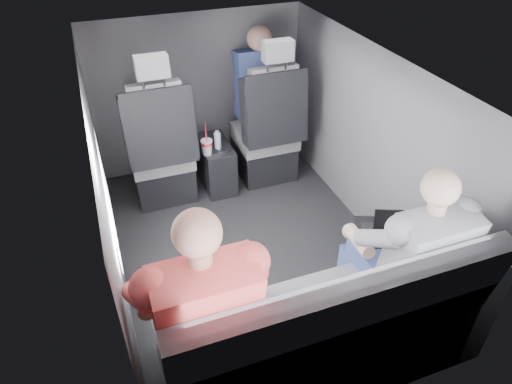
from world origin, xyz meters
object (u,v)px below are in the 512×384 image
object	(u,v)px
front_seat_left	(161,156)
center_console	(216,164)
passenger_front_right	(259,86)
passenger_rear_left	(200,310)
water_bottle	(218,141)
passenger_rear_right	(405,255)
rear_bench	(321,336)
soda_cup	(207,147)
front_seat_right	(267,137)
laptop_black	(392,230)
laptop_white	(190,285)

from	to	relation	value
front_seat_left	center_console	size ratio (longest dim) A/B	2.64
passenger_front_right	front_seat_left	bearing A→B (deg)	-164.40
passenger_rear_left	water_bottle	bearing A→B (deg)	71.51
passenger_rear_right	passenger_rear_left	bearing A→B (deg)	-179.94
passenger_rear_right	center_console	bearing A→B (deg)	105.33
rear_bench	water_bottle	bearing A→B (deg)	89.89
soda_cup	passenger_rear_left	xyz separation A→B (m)	(-0.49, -1.71, 0.18)
front_seat_right	passenger_front_right	distance (m)	0.44
water_bottle	passenger_front_right	xyz separation A→B (m)	(0.47, 0.30, 0.28)
center_console	passenger_front_right	size ratio (longest dim) A/B	0.59
passenger_front_right	soda_cup	bearing A→B (deg)	-147.91
center_console	passenger_rear_left	distance (m)	1.99
front_seat_left	passenger_front_right	bearing A→B (deg)	15.60
laptop_black	passenger_rear_left	size ratio (longest dim) A/B	0.32
front_seat_left	water_bottle	distance (m)	0.46
laptop_black	passenger_rear_right	size ratio (longest dim) A/B	0.34
soda_cup	laptop_white	size ratio (longest dim) A/B	0.76
passenger_rear_right	water_bottle	bearing A→B (deg)	105.94
laptop_black	passenger_rear_right	xyz separation A→B (m)	(-0.04, -0.18, -0.01)
laptop_white	laptop_black	distance (m)	1.14
water_bottle	laptop_white	distance (m)	1.71
soda_cup	passenger_rear_left	distance (m)	1.78
front_seat_right	passenger_front_right	size ratio (longest dim) A/B	1.54
passenger_rear_left	passenger_front_right	xyz separation A→B (m)	(1.06, 2.07, 0.10)
center_console	rear_bench	size ratio (longest dim) A/B	0.30
center_console	passenger_rear_left	bearing A→B (deg)	-107.59
front_seat_right	passenger_rear_left	bearing A→B (deg)	-119.81
water_bottle	center_console	bearing A→B (deg)	92.26
passenger_rear_left	front_seat_left	bearing A→B (deg)	85.71
front_seat_left	soda_cup	size ratio (longest dim) A/B	4.55
water_bottle	passenger_front_right	bearing A→B (deg)	32.89
water_bottle	laptop_white	size ratio (longest dim) A/B	0.44
soda_cup	passenger_rear_right	distance (m)	1.82
laptop_black	laptop_white	bearing A→B (deg)	-179.31
water_bottle	laptop_white	bearing A→B (deg)	-110.61
center_console	passenger_front_right	world-z (taller)	passenger_front_right
water_bottle	laptop_black	world-z (taller)	laptop_black
rear_bench	soda_cup	xyz separation A→B (m)	(-0.10, 1.80, 0.16)
front_seat_right	center_console	world-z (taller)	front_seat_right
front_seat_left	front_seat_right	xyz separation A→B (m)	(0.90, 0.00, 0.00)
front_seat_left	passenger_rear_right	world-z (taller)	front_seat_left
water_bottle	front_seat_right	bearing A→B (deg)	5.93
front_seat_right	laptop_white	distance (m)	1.96
center_console	laptop_black	xyz separation A→B (m)	(0.55, -1.66, 0.43)
laptop_white	passenger_front_right	distance (m)	2.18
soda_cup	passenger_front_right	world-z (taller)	passenger_front_right
front_seat_left	laptop_white	distance (m)	1.66
water_bottle	passenger_rear_left	xyz separation A→B (m)	(-0.59, -1.76, 0.18)
laptop_white	laptop_black	size ratio (longest dim) A/B	0.89
center_console	passenger_rear_right	world-z (taller)	passenger_rear_right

